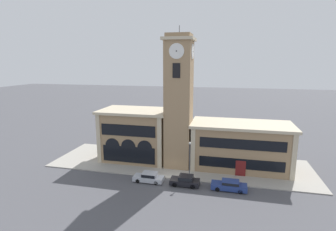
# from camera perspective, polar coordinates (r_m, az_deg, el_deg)

# --- Properties ---
(ground_plane) EXTENTS (300.00, 300.00, 0.00)m
(ground_plane) POSITION_cam_1_polar(r_m,az_deg,el_deg) (40.36, 0.73, -13.74)
(ground_plane) COLOR #4C4C51
(sidewalk_kerb) EXTENTS (43.56, 12.54, 0.15)m
(sidewalk_kerb) POSITION_cam_1_polar(r_m,az_deg,el_deg) (45.96, 2.43, -10.39)
(sidewalk_kerb) COLOR #A39E93
(sidewalk_kerb) RESTS_ON ground_plane
(clock_tower) EXTENTS (4.83, 4.83, 22.74)m
(clock_tower) POSITION_cam_1_polar(r_m,az_deg,el_deg) (42.33, 2.36, 2.83)
(clock_tower) COLOR #9E7F5B
(clock_tower) RESTS_ON ground_plane
(town_hall_left_wing) EXTENTS (12.11, 7.84, 9.08)m
(town_hall_left_wing) POSITION_cam_1_polar(r_m,az_deg,el_deg) (47.17, -7.07, -4.13)
(town_hall_left_wing) COLOR #9E7F5B
(town_hall_left_wing) RESTS_ON ground_plane
(town_hall_right_wing) EXTENTS (16.12, 7.84, 7.59)m
(town_hall_right_wing) POSITION_cam_1_polar(r_m,az_deg,el_deg) (44.72, 15.51, -6.35)
(town_hall_right_wing) COLOR #9E7F5B
(town_hall_right_wing) RESTS_ON ground_plane
(parked_car_near) EXTENTS (4.45, 1.87, 1.41)m
(parked_car_near) POSITION_cam_1_polar(r_m,az_deg,el_deg) (39.49, -4.18, -13.19)
(parked_car_near) COLOR #B2B7C1
(parked_car_near) RESTS_ON ground_plane
(parked_car_mid) EXTENTS (4.16, 1.89, 1.49)m
(parked_car_mid) POSITION_cam_1_polar(r_m,az_deg,el_deg) (38.34, 3.76, -13.90)
(parked_car_mid) COLOR black
(parked_car_mid) RESTS_ON ground_plane
(parked_car_far) EXTENTS (4.85, 1.81, 1.39)m
(parked_car_far) POSITION_cam_1_polar(r_m,az_deg,el_deg) (37.98, 13.22, -14.54)
(parked_car_far) COLOR navy
(parked_car_far) RESTS_ON ground_plane
(street_lamp) EXTENTS (0.36, 0.36, 5.74)m
(street_lamp) POSITION_cam_1_polar(r_m,az_deg,el_deg) (38.82, 4.75, -8.55)
(street_lamp) COLOR #4C4C51
(street_lamp) RESTS_ON sidewalk_kerb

